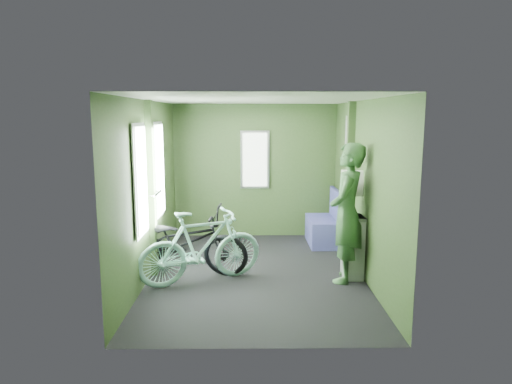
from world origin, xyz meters
TOP-DOWN VIEW (x-y plane):
  - room at (-0.04, 0.04)m, footprint 4.00×4.02m
  - bicycle_black at (-0.97, -0.02)m, footprint 1.85×1.05m
  - bicycle_mint at (-0.69, -0.36)m, footprint 1.72×1.21m
  - passenger at (1.15, -0.25)m, footprint 0.63×0.77m
  - waste_box at (1.26, -0.15)m, footprint 0.24×0.34m
  - bench_seat at (1.14, 1.45)m, footprint 0.49×0.87m

SIDE VIEW (x-z plane):
  - bicycle_black at x=-0.97m, z-range -0.50..0.50m
  - bicycle_mint at x=-0.69m, z-range -0.51..0.51m
  - bench_seat at x=1.14m, z-range -0.19..0.72m
  - waste_box at x=1.26m, z-range 0.00..0.82m
  - passenger at x=1.15m, z-range 0.00..1.77m
  - room at x=-0.04m, z-range 0.28..2.59m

